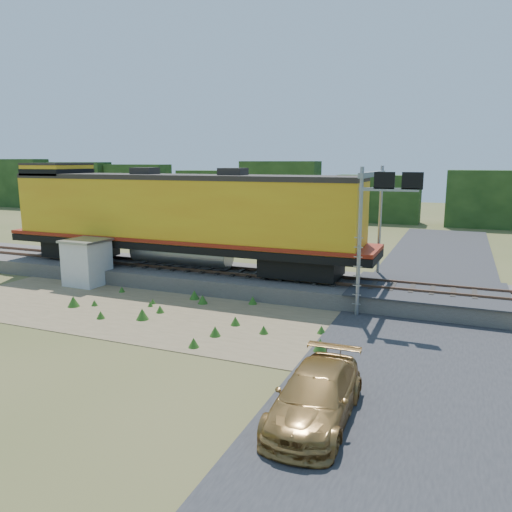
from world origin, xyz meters
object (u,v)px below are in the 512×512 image
at_px(locomotive, 175,215).
at_px(car, 316,396).
at_px(signal_gantry, 377,201).
at_px(shed, 87,262).

bearing_deg(locomotive, car, -46.35).
relative_size(locomotive, signal_gantry, 3.38).
relative_size(shed, car, 0.54).
bearing_deg(car, locomotive, 132.31).
bearing_deg(locomotive, signal_gantry, -3.30).
relative_size(shed, signal_gantry, 0.39).
height_order(locomotive, shed, locomotive).
relative_size(locomotive, shed, 8.65).
distance_m(locomotive, car, 17.15).
bearing_deg(signal_gantry, shed, -172.17).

